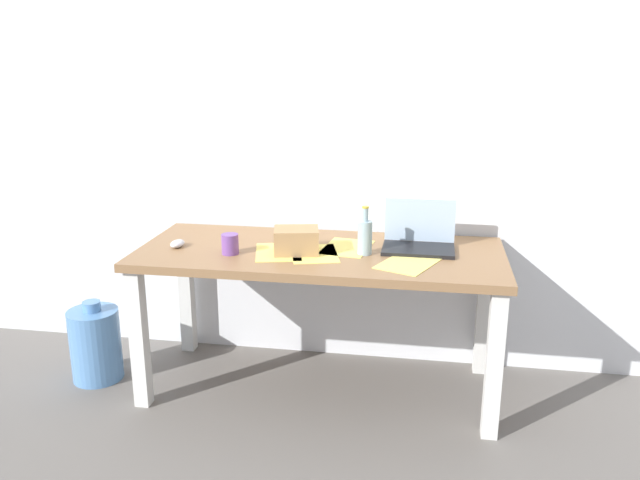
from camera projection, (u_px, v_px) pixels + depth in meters
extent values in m
plane|color=slate|center=(320.00, 386.00, 3.27)|extent=(8.00, 8.00, 0.00)
cube|color=white|center=(334.00, 120.00, 3.31)|extent=(5.20, 0.08, 2.60)
cube|color=olive|center=(320.00, 254.00, 3.07)|extent=(1.74, 0.73, 0.04)
cube|color=silver|center=(139.00, 339.00, 3.01)|extent=(0.07, 0.07, 0.69)
cube|color=silver|center=(494.00, 365.00, 2.75)|extent=(0.07, 0.07, 0.69)
cube|color=silver|center=(187.00, 293.00, 3.59)|extent=(0.07, 0.07, 0.69)
cube|color=silver|center=(483.00, 311.00, 3.33)|extent=(0.07, 0.07, 0.69)
cube|color=black|center=(418.00, 249.00, 3.04)|extent=(0.34, 0.22, 0.02)
cube|color=silver|center=(420.00, 220.00, 3.12)|extent=(0.34, 0.02, 0.21)
cylinder|color=#99B7C1|center=(365.00, 238.00, 2.98)|extent=(0.07, 0.07, 0.16)
cylinder|color=#99B7C1|center=(365.00, 215.00, 2.95)|extent=(0.03, 0.03, 0.06)
cylinder|color=gold|center=(365.00, 207.00, 2.94)|extent=(0.03, 0.03, 0.01)
ellipsoid|color=silver|center=(177.00, 244.00, 3.11)|extent=(0.06, 0.10, 0.03)
cube|color=tan|center=(296.00, 241.00, 3.00)|extent=(0.23, 0.20, 0.12)
cylinder|color=#724799|center=(230.00, 244.00, 3.00)|extent=(0.08, 0.08, 0.09)
cube|color=#F4E06B|center=(278.00, 252.00, 3.03)|extent=(0.27, 0.34, 0.00)
cube|color=#F4E06B|center=(314.00, 254.00, 3.01)|extent=(0.28, 0.34, 0.00)
cube|color=#F4E06B|center=(408.00, 263.00, 2.87)|extent=(0.31, 0.35, 0.00)
cube|color=#F4E06B|center=(347.00, 247.00, 3.10)|extent=(0.25, 0.32, 0.00)
cylinder|color=#598CC6|center=(96.00, 345.00, 3.31)|extent=(0.26, 0.26, 0.37)
cylinder|color=#598CC6|center=(92.00, 306.00, 3.25)|extent=(0.09, 0.09, 0.05)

